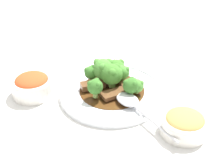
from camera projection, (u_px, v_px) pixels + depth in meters
ground_plane at (112, 95)px, 0.81m from camera, size 4.00×4.00×0.00m
main_plate at (112, 92)px, 0.81m from camera, size 0.27×0.27×0.02m
beef_strip_0 at (129, 87)px, 0.80m from camera, size 0.06×0.05×0.01m
beef_strip_1 at (115, 93)px, 0.78m from camera, size 0.06×0.08×0.01m
beef_strip_2 at (93, 85)px, 0.80m from camera, size 0.04×0.07×0.02m
broccoli_floret_0 at (103, 69)px, 0.81m from camera, size 0.06×0.06×0.06m
broccoli_floret_1 at (95, 87)px, 0.76m from camera, size 0.04×0.04×0.05m
broccoli_floret_2 at (122, 72)px, 0.82m from camera, size 0.04×0.04×0.05m
broccoli_floret_3 at (111, 74)px, 0.79m from camera, size 0.06×0.06×0.06m
broccoli_floret_4 at (131, 86)px, 0.76m from camera, size 0.04×0.04×0.05m
broccoli_floret_5 at (137, 86)px, 0.78m from camera, size 0.03×0.03×0.04m
broccoli_floret_6 at (116, 68)px, 0.83m from camera, size 0.05×0.05×0.05m
broccoli_floret_7 at (91, 72)px, 0.82m from camera, size 0.04×0.04×0.05m
serving_spoon at (131, 102)px, 0.74m from camera, size 0.19×0.13×0.01m
side_bowl_kimchi at (32, 85)px, 0.80m from camera, size 0.11×0.11×0.06m
side_bowl_appetizer at (184, 123)px, 0.68m from camera, size 0.11×0.11×0.05m
sauce_dish at (105, 58)px, 0.97m from camera, size 0.06×0.06×0.01m
paper_napkin at (166, 68)px, 0.92m from camera, size 0.11×0.09×0.01m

